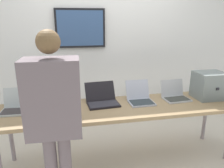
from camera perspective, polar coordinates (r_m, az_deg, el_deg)
ground at (r=2.94m, az=2.22°, el=-19.66°), size 8.00×8.00×0.04m
back_wall at (r=3.49m, az=-2.04°, el=10.55°), size 8.00×0.11×2.69m
workbench at (r=2.59m, az=2.39°, el=-6.97°), size 2.87×0.70×0.73m
equipment_box at (r=3.06m, az=24.48°, el=-0.31°), size 0.37×0.33×0.34m
laptop_station_0 at (r=2.66m, az=-23.75°, el=-5.35°), size 0.36×0.31×0.24m
laptop_station_1 at (r=2.60m, az=-13.63°, el=-4.88°), size 0.34×0.36×0.22m
laptop_station_2 at (r=2.64m, az=-2.66°, el=-4.04°), size 0.40×0.39×0.24m
laptop_station_3 at (r=2.71m, az=7.41°, el=-3.53°), size 0.31×0.35×0.25m
laptop_station_4 at (r=2.91m, az=16.38°, el=-2.76°), size 0.34×0.30×0.23m
person at (r=1.83m, az=-15.15°, el=-7.00°), size 0.45×0.60×1.66m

